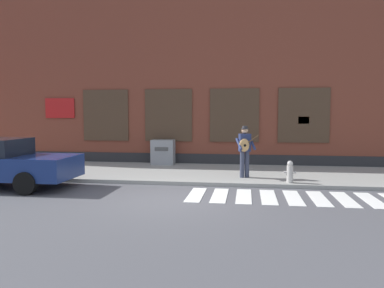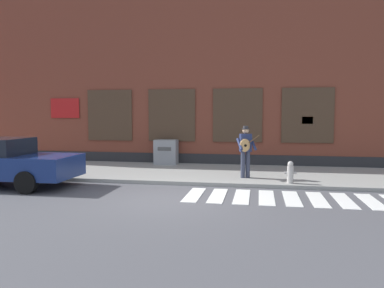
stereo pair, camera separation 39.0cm
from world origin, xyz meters
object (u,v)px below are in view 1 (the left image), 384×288
object	(u,v)px
busker	(245,148)
fire_hydrant	(290,172)
utility_box	(163,152)
red_car	(0,163)

from	to	relation	value
busker	fire_hydrant	distance (m)	1.75
utility_box	fire_hydrant	bearing A→B (deg)	-36.84
busker	fire_hydrant	xyz separation A→B (m)	(1.42, -0.77, -0.66)
red_car	fire_hydrant	world-z (taller)	red_car
red_car	busker	size ratio (longest dim) A/B	2.62
utility_box	red_car	bearing A→B (deg)	-127.78
fire_hydrant	utility_box	bearing A→B (deg)	143.16
red_car	fire_hydrant	bearing A→B (deg)	9.36
red_car	busker	world-z (taller)	busker
red_car	utility_box	distance (m)	6.53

